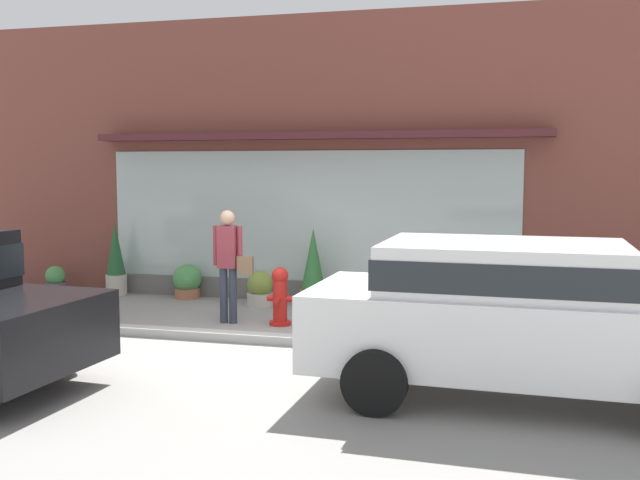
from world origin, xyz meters
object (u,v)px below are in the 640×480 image
object	(u,v)px
potted_plant_by_entrance	(313,268)
potted_plant_trailing_edge	(617,295)
pedestrian_with_handbag	(229,258)
fire_hydrant	(280,296)
potted_plant_window_right	(56,280)
potted_plant_low_front	(187,281)
potted_plant_corner_tall	(116,261)
parked_car_white	(517,310)
potted_plant_near_hydrant	(260,289)

from	to	relation	value
potted_plant_by_entrance	potted_plant_trailing_edge	world-z (taller)	potted_plant_by_entrance
pedestrian_with_handbag	potted_plant_trailing_edge	size ratio (longest dim) A/B	2.16
pedestrian_with_handbag	fire_hydrant	bearing A→B (deg)	1.92
potted_plant_by_entrance	potted_plant_trailing_edge	distance (m)	4.88
potted_plant_by_entrance	potted_plant_window_right	world-z (taller)	potted_plant_by_entrance
potted_plant_trailing_edge	potted_plant_low_front	world-z (taller)	potted_plant_trailing_edge
potted_plant_trailing_edge	potted_plant_corner_tall	xyz separation A→B (m)	(-8.70, 0.33, 0.21)
potted_plant_trailing_edge	potted_plant_window_right	distance (m)	9.94
potted_plant_corner_tall	parked_car_white	bearing A→B (deg)	-31.80
pedestrian_with_handbag	potted_plant_near_hydrant	xyz separation A→B (m)	(-0.01, 1.45, -0.72)
potted_plant_low_front	parked_car_white	bearing A→B (deg)	-37.99
parked_car_white	potted_plant_by_entrance	size ratio (longest dim) A/B	3.32
potted_plant_window_right	potted_plant_low_front	bearing A→B (deg)	2.82
pedestrian_with_handbag	parked_car_white	world-z (taller)	pedestrian_with_handbag
potted_plant_near_hydrant	potted_plant_window_right	world-z (taller)	potted_plant_near_hydrant
potted_plant_trailing_edge	potted_plant_near_hydrant	bearing A→B (deg)	179.97
pedestrian_with_handbag	parked_car_white	size ratio (longest dim) A/B	0.39
pedestrian_with_handbag	parked_car_white	distance (m)	4.97
potted_plant_by_entrance	potted_plant_window_right	bearing A→B (deg)	179.99
potted_plant_corner_tall	potted_plant_trailing_edge	bearing A→B (deg)	-2.15
potted_plant_window_right	potted_plant_by_entrance	bearing A→B (deg)	-0.01
potted_plant_by_entrance	potted_plant_corner_tall	bearing A→B (deg)	178.69
fire_hydrant	parked_car_white	world-z (taller)	parked_car_white
potted_plant_window_right	potted_plant_corner_tall	size ratio (longest dim) A/B	0.38
pedestrian_with_handbag	potted_plant_window_right	bearing A→B (deg)	155.42
fire_hydrant	potted_plant_window_right	world-z (taller)	fire_hydrant
parked_car_white	potted_plant_corner_tall	distance (m)	8.42
potted_plant_low_front	potted_plant_near_hydrant	bearing A→B (deg)	-13.50
potted_plant_by_entrance	potted_plant_window_right	distance (m)	5.08
fire_hydrant	potted_plant_low_front	distance (m)	2.92
potted_plant_trailing_edge	potted_plant_near_hydrant	world-z (taller)	potted_plant_trailing_edge
parked_car_white	potted_plant_trailing_edge	world-z (taller)	parked_car_white
parked_car_white	potted_plant_window_right	distance (m)	9.47
potted_plant_corner_tall	pedestrian_with_handbag	bearing A→B (deg)	-30.93
pedestrian_with_handbag	potted_plant_corner_tall	bearing A→B (deg)	146.40
potted_plant_near_hydrant	potted_plant_corner_tall	distance (m)	2.99
potted_plant_by_entrance	fire_hydrant	bearing A→B (deg)	-93.12
potted_plant_window_right	potted_plant_low_front	xyz separation A→B (m)	(2.65, 0.13, 0.06)
potted_plant_near_hydrant	potted_plant_low_front	xyz separation A→B (m)	(-1.53, 0.37, 0.02)
pedestrian_with_handbag	potted_plant_near_hydrant	bearing A→B (deg)	87.54
pedestrian_with_handbag	potted_plant_trailing_edge	bearing A→B (deg)	11.44
potted_plant_trailing_edge	potted_plant_low_front	bearing A→B (deg)	177.09
fire_hydrant	potted_plant_corner_tall	size ratio (longest dim) A/B	0.65
potted_plant_by_entrance	potted_plant_low_front	size ratio (longest dim) A/B	2.16
pedestrian_with_handbag	potted_plant_low_front	world-z (taller)	pedestrian_with_handbag
fire_hydrant	potted_plant_corner_tall	xyz separation A→B (m)	(-3.74, 1.71, 0.20)
potted_plant_by_entrance	potted_plant_low_front	distance (m)	2.44
fire_hydrant	pedestrian_with_handbag	bearing A→B (deg)	-175.41
potted_plant_trailing_edge	potted_plant_near_hydrant	xyz separation A→B (m)	(-5.75, 0.00, -0.15)
fire_hydrant	potted_plant_corner_tall	bearing A→B (deg)	155.47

